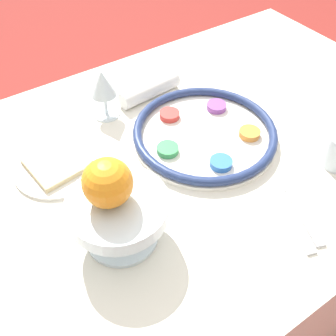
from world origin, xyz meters
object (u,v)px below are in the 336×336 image
(orange_fruit, at_px, (107,183))
(bread_plate, at_px, (58,165))
(seder_plate, at_px, (205,133))
(fruit_stand, at_px, (119,212))
(napkin_roll, at_px, (150,90))
(wine_glass, at_px, (103,85))

(orange_fruit, distance_m, bread_plate, 0.26)
(seder_plate, bearing_deg, fruit_stand, 24.18)
(fruit_stand, bearing_deg, napkin_roll, -128.92)
(napkin_roll, bearing_deg, orange_fruit, 49.42)
(fruit_stand, height_order, bread_plate, fruit_stand)
(seder_plate, height_order, fruit_stand, fruit_stand)
(seder_plate, xyz_separation_m, orange_fruit, (0.30, 0.12, 0.13))
(orange_fruit, relative_size, napkin_roll, 0.49)
(bread_plate, bearing_deg, fruit_stand, 96.67)
(wine_glass, distance_m, fruit_stand, 0.36)
(fruit_stand, relative_size, napkin_roll, 1.02)
(bread_plate, relative_size, napkin_roll, 1.11)
(orange_fruit, xyz_separation_m, napkin_roll, (-0.28, -0.33, -0.12))
(seder_plate, xyz_separation_m, fruit_stand, (0.29, 0.13, 0.06))
(napkin_roll, bearing_deg, bread_plate, 19.51)
(fruit_stand, xyz_separation_m, bread_plate, (0.03, -0.23, -0.07))
(wine_glass, relative_size, orange_fruit, 1.48)
(orange_fruit, xyz_separation_m, bread_plate, (0.02, -0.22, -0.14))
(napkin_roll, bearing_deg, seder_plate, 95.34)
(seder_plate, height_order, bread_plate, seder_plate)
(fruit_stand, distance_m, orange_fruit, 0.07)
(orange_fruit, height_order, bread_plate, orange_fruit)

